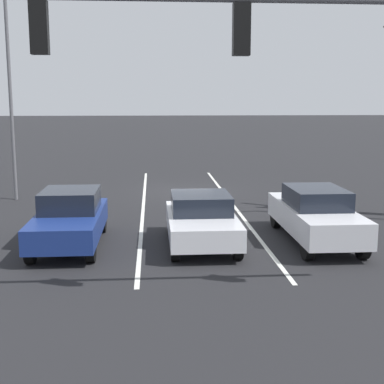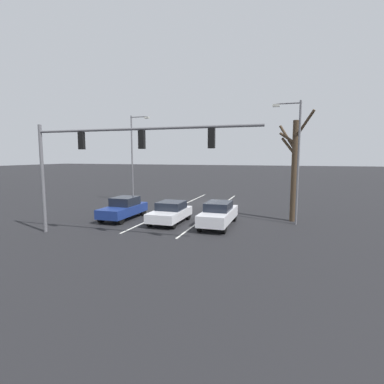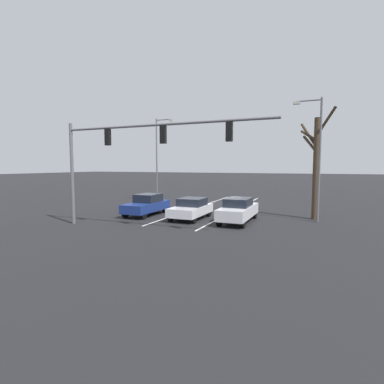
% 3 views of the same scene
% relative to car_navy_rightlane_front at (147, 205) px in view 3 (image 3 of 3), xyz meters
% --- Properties ---
extents(ground_plane, '(240.00, 240.00, 0.00)m').
position_rel_car_navy_rightlane_front_xyz_m(ground_plane, '(-3.73, -8.96, -0.79)').
color(ground_plane, black).
extents(lane_stripe_left_divider, '(0.12, 18.72, 0.01)m').
position_rel_car_navy_rightlane_front_xyz_m(lane_stripe_left_divider, '(-5.49, -5.60, -0.78)').
color(lane_stripe_left_divider, silver).
rests_on(lane_stripe_left_divider, ground_plane).
extents(lane_stripe_center_divider, '(0.12, 18.72, 0.01)m').
position_rel_car_navy_rightlane_front_xyz_m(lane_stripe_center_divider, '(-1.97, -5.60, -0.78)').
color(lane_stripe_center_divider, silver).
rests_on(lane_stripe_center_divider, ground_plane).
extents(car_navy_rightlane_front, '(1.77, 4.35, 1.57)m').
position_rel_car_navy_rightlane_front_xyz_m(car_navy_rightlane_front, '(0.00, 0.00, 0.00)').
color(car_navy_rightlane_front, navy).
rests_on(car_navy_rightlane_front, ground_plane).
extents(car_silver_leftlane_front, '(1.72, 4.77, 1.59)m').
position_rel_car_navy_rightlane_front_xyz_m(car_silver_leftlane_front, '(-7.04, 0.09, 0.03)').
color(car_silver_leftlane_front, silver).
rests_on(car_silver_leftlane_front, ground_plane).
extents(car_white_midlane_front, '(1.88, 4.03, 1.44)m').
position_rel_car_navy_rightlane_front_xyz_m(car_white_midlane_front, '(-3.71, 0.19, -0.05)').
color(car_white_midlane_front, silver).
rests_on(car_white_midlane_front, ground_plane).
extents(traffic_signal_gantry, '(12.76, 0.37, 6.33)m').
position_rel_car_navy_rightlane_front_xyz_m(traffic_signal_gantry, '(-1.82, 4.75, 4.03)').
color(traffic_signal_gantry, slate).
rests_on(traffic_signal_gantry, ground_plane).
extents(street_lamp_right_shoulder, '(1.95, 0.24, 8.38)m').
position_rel_car_navy_rightlane_front_xyz_m(street_lamp_right_shoulder, '(3.13, -7.39, 4.02)').
color(street_lamp_right_shoulder, slate).
rests_on(street_lamp_right_shoulder, ground_plane).
extents(street_lamp_left_shoulder, '(1.80, 0.24, 8.05)m').
position_rel_car_navy_rightlane_front_xyz_m(street_lamp_left_shoulder, '(-11.66, -1.97, 3.83)').
color(street_lamp_left_shoulder, slate).
rests_on(street_lamp_left_shoulder, ground_plane).
extents(bare_tree_near, '(2.33, 1.96, 7.51)m').
position_rel_car_navy_rightlane_front_xyz_m(bare_tree_near, '(-11.59, -3.00, 3.10)').
color(bare_tree_near, '#423323').
rests_on(bare_tree_near, ground_plane).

